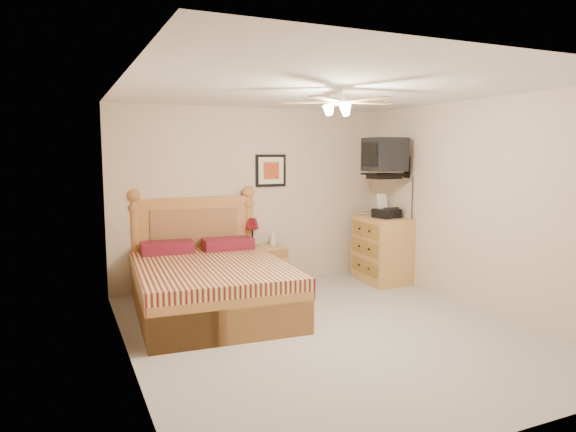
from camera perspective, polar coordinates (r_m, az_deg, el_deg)
name	(u,v)px	position (r m, az deg, el deg)	size (l,w,h in m)	color
floor	(328,331)	(5.56, 4.46, -12.66)	(4.50, 4.50, 0.00)	#A39E93
ceiling	(330,89)	(5.27, 4.72, 13.86)	(4.00, 4.50, 0.04)	white
wall_back	(253,197)	(7.31, -3.94, 2.14)	(4.00, 0.04, 2.50)	beige
wall_front	(502,252)	(3.50, 22.67, -3.73)	(4.00, 0.04, 2.50)	beige
wall_left	(126,225)	(4.66, -17.53, -0.95)	(0.04, 4.50, 2.50)	beige
wall_right	(477,206)	(6.47, 20.30, 1.09)	(0.04, 4.50, 2.50)	beige
bed	(211,254)	(6.04, -8.54, -4.15)	(1.67, 2.19, 1.42)	#BF703B
nightstand	(266,266)	(7.27, -2.45, -5.58)	(0.53, 0.40, 0.57)	#B98B46
table_lamp	(252,232)	(7.18, -3.97, -1.83)	(0.21, 0.21, 0.40)	#590811
lotion_bottle	(273,238)	(7.28, -1.72, -2.42)	(0.08, 0.08, 0.21)	silver
framed_picture	(271,171)	(7.37, -1.93, 5.07)	(0.46, 0.04, 0.46)	black
dresser	(382,250)	(7.59, 10.40, -3.69)	(0.56, 0.80, 0.95)	tan
fax_machine	(387,206)	(7.45, 10.91, 1.10)	(0.32, 0.34, 0.34)	black
magazine_lower	(368,214)	(7.72, 8.84, 0.19)	(0.21, 0.29, 0.03)	#C1B39C
magazine_upper	(367,213)	(7.75, 8.82, 0.38)	(0.18, 0.24, 0.02)	gray
wall_tv	(394,157)	(7.31, 11.66, 6.40)	(0.56, 0.46, 0.58)	black
ceiling_fan	(340,102)	(5.09, 5.82, 12.52)	(1.14, 1.14, 0.28)	white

